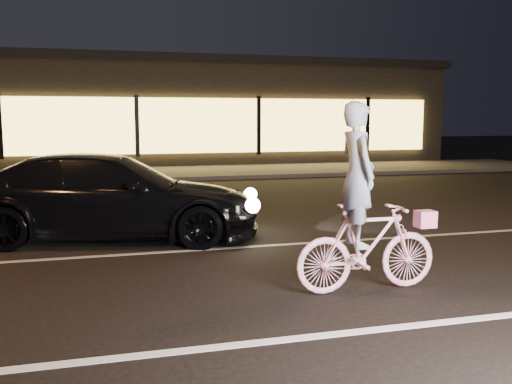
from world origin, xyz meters
name	(u,v)px	position (x,y,z in m)	size (l,w,h in m)	color
ground	(235,290)	(0.00, 0.00, 0.00)	(90.00, 90.00, 0.00)	black
lane_stripe_near	(277,341)	(0.00, -1.50, 0.00)	(60.00, 0.12, 0.01)	silver
lane_stripe_far	(203,250)	(0.00, 2.00, 0.00)	(60.00, 0.10, 0.01)	gray
sidewalk	(142,174)	(0.00, 13.00, 0.06)	(30.00, 4.00, 0.12)	#383533
storefront	(130,111)	(0.00, 18.97, 2.15)	(25.40, 8.42, 4.20)	black
cyclist	(365,226)	(1.34, -0.41, 0.73)	(1.64, 0.56, 2.06)	#FE497F
sedan	(111,197)	(-1.24, 3.14, 0.67)	(4.91, 2.89, 1.33)	black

